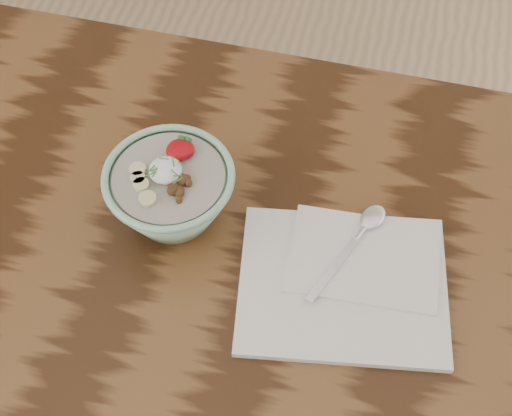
{
  "coord_description": "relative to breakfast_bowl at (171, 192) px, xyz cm",
  "views": [
    {
      "loc": [
        10.33,
        -46.36,
        164.08
      ],
      "look_at": [
        -2.24,
        4.66,
        86.01
      ],
      "focal_mm": 50.0,
      "sensor_mm": 36.0,
      "label": 1
    }
  ],
  "objects": [
    {
      "name": "table",
      "position": [
        15.42,
        -7.54,
        -15.55
      ],
      "size": [
        160.0,
        90.0,
        75.0
      ],
      "color": "#331C0C",
      "rests_on": "ground"
    },
    {
      "name": "breakfast_bowl",
      "position": [
        0.0,
        0.0,
        0.0
      ],
      "size": [
        18.57,
        18.57,
        12.18
      ],
      "rotation": [
        0.0,
        0.0,
        0.11
      ],
      "color": "#92C5A0",
      "rests_on": "table"
    },
    {
      "name": "napkin",
      "position": [
        26.83,
        -4.78,
        -5.51
      ],
      "size": [
        32.23,
        27.65,
        1.77
      ],
      "rotation": [
        0.0,
        0.0,
        0.16
      ],
      "color": "white",
      "rests_on": "table"
    },
    {
      "name": "spoon",
      "position": [
        27.67,
        2.88,
        -4.06
      ],
      "size": [
        9.43,
        18.52,
        1.0
      ],
      "rotation": [
        0.0,
        0.0,
        -0.4
      ],
      "color": "silver",
      "rests_on": "napkin"
    }
  ]
}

